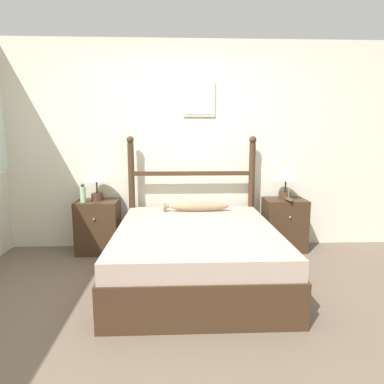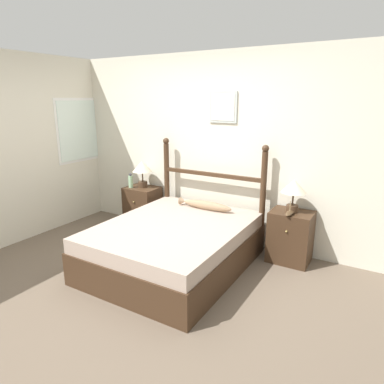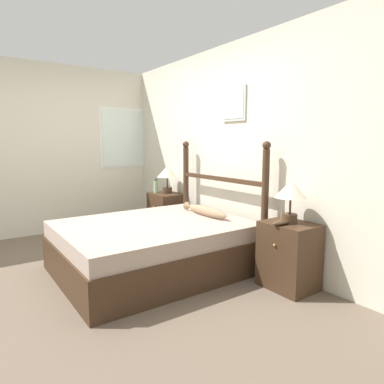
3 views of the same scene
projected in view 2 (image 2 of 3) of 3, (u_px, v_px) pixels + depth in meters
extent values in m
plane|color=brown|center=(128.00, 286.00, 3.69)|extent=(16.00, 16.00, 0.00)
cube|color=beige|center=(206.00, 148.00, 4.78)|extent=(6.40, 0.06, 2.55)
cube|color=#ADB7B2|center=(223.00, 107.00, 4.46)|extent=(0.39, 0.02, 0.40)
cube|color=silver|center=(223.00, 107.00, 4.45)|extent=(0.33, 0.01, 0.34)
cube|color=white|center=(83.00, 130.00, 5.52)|extent=(0.01, 1.03, 1.00)
cube|color=silver|center=(83.00, 130.00, 5.52)|extent=(0.01, 0.95, 0.92)
cube|color=#3D2819|center=(174.00, 252.00, 4.07)|extent=(1.55, 1.94, 0.37)
cube|color=tan|center=(174.00, 231.00, 4.00)|extent=(1.51, 1.90, 0.17)
cylinder|color=#3D2819|center=(167.00, 188.00, 5.08)|extent=(0.08, 0.08, 1.32)
sphere|color=#3D2819|center=(166.00, 141.00, 4.89)|extent=(0.09, 0.09, 0.09)
cylinder|color=#3D2819|center=(262.00, 203.00, 4.35)|extent=(0.08, 0.08, 1.32)
sphere|color=#3D2819|center=(266.00, 148.00, 4.17)|extent=(0.09, 0.09, 0.09)
cube|color=#3D2819|center=(211.00, 174.00, 4.64)|extent=(1.48, 0.05, 0.05)
cube|color=#3D2819|center=(143.00, 207.00, 5.30)|extent=(0.49, 0.39, 0.64)
sphere|color=tan|center=(134.00, 202.00, 5.09)|extent=(0.02, 0.02, 0.02)
cube|color=#3D2819|center=(290.00, 237.00, 4.17)|extent=(0.49, 0.39, 0.64)
sphere|color=tan|center=(286.00, 231.00, 3.96)|extent=(0.02, 0.02, 0.02)
cylinder|color=#422D1E|center=(143.00, 184.00, 5.23)|extent=(0.14, 0.14, 0.09)
cylinder|color=#422D1E|center=(143.00, 176.00, 5.19)|extent=(0.02, 0.02, 0.15)
cone|color=beige|center=(142.00, 166.00, 5.15)|extent=(0.30, 0.30, 0.16)
cylinder|color=#422D1E|center=(292.00, 208.00, 4.08)|extent=(0.14, 0.14, 0.09)
cylinder|color=#422D1E|center=(293.00, 199.00, 4.04)|extent=(0.02, 0.02, 0.15)
cone|color=beige|center=(294.00, 186.00, 4.00)|extent=(0.30, 0.30, 0.16)
cylinder|color=#99C699|center=(131.00, 182.00, 5.18)|extent=(0.07, 0.07, 0.18)
sphere|color=#333338|center=(130.00, 175.00, 5.15)|extent=(0.04, 0.04, 0.04)
ellipsoid|color=#4C3823|center=(290.00, 213.00, 3.98)|extent=(0.08, 0.22, 0.05)
cylinder|color=#997F56|center=(290.00, 206.00, 3.95)|extent=(0.01, 0.01, 0.12)
ellipsoid|color=#997A5B|center=(207.00, 205.00, 4.48)|extent=(0.70, 0.11, 0.12)
cone|color=#997A5B|center=(183.00, 201.00, 4.67)|extent=(0.07, 0.11, 0.11)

